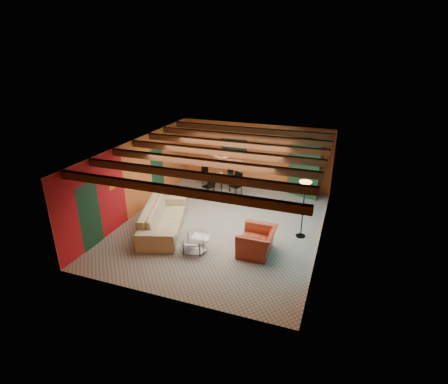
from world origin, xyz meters
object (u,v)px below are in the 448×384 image
at_px(potted_plant, 308,137).
at_px(armchair, 257,241).
at_px(dining_table, 221,180).
at_px(vase, 221,166).
at_px(sofa, 163,218).
at_px(floor_lamp, 303,210).
at_px(coffee_table, 194,244).
at_px(armoire, 305,169).

bearing_deg(potted_plant, armchair, -97.21).
bearing_deg(potted_plant, dining_table, -165.20).
bearing_deg(armchair, vase, -148.21).
height_order(sofa, floor_lamp, floor_lamp).
distance_m(floor_lamp, vase, 4.59).
height_order(sofa, vase, vase).
relative_size(armchair, floor_lamp, 0.62).
relative_size(sofa, vase, 16.85).
distance_m(sofa, potted_plant, 6.40).
relative_size(coffee_table, potted_plant, 1.99).
xyz_separation_m(armchair, armoire, (0.63, 4.98, 0.70)).
height_order(armchair, armoire, armoire).
bearing_deg(vase, armoire, 14.80).
bearing_deg(armoire, vase, -145.67).
xyz_separation_m(sofa, vase, (0.64, 3.81, 0.65)).
xyz_separation_m(sofa, armoire, (3.91, 4.67, 0.64)).
bearing_deg(dining_table, armchair, -57.32).
bearing_deg(potted_plant, armoire, 0.00).
bearing_deg(armoire, coffee_table, -94.01).
distance_m(armoire, vase, 3.38).
relative_size(sofa, potted_plant, 6.12).
height_order(coffee_table, potted_plant, potted_plant).
xyz_separation_m(armchair, coffee_table, (-1.79, -0.57, -0.13)).
xyz_separation_m(floor_lamp, potted_plant, (-0.45, 3.55, 1.45)).
distance_m(coffee_table, armoire, 6.11).
xyz_separation_m(potted_plant, vase, (-3.27, -0.86, -1.31)).
height_order(armoire, potted_plant, potted_plant).
distance_m(dining_table, floor_lamp, 4.61).
relative_size(floor_lamp, vase, 10.67).
bearing_deg(sofa, armoire, -58.22).
bearing_deg(coffee_table, vase, 100.31).
xyz_separation_m(coffee_table, dining_table, (-0.85, 4.69, 0.25)).
bearing_deg(sofa, vase, -27.80).
relative_size(armoire, vase, 12.09).
bearing_deg(vase, sofa, -99.48).
relative_size(armchair, potted_plant, 2.39).
bearing_deg(vase, coffee_table, -79.69).
distance_m(armchair, dining_table, 4.89).
height_order(armchair, dining_table, dining_table).
bearing_deg(vase, floor_lamp, -35.86).
bearing_deg(armchair, sofa, -96.25).
distance_m(dining_table, armoire, 3.43).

